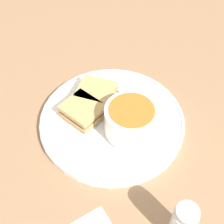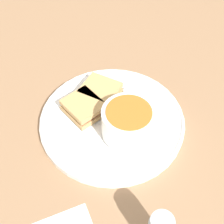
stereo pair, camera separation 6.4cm
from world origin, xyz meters
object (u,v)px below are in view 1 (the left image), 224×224
Objects in this scene: soup_bowl at (131,120)px; spoon at (127,93)px; salt_shaker at (182,224)px; sandwich_half_near at (97,93)px; sandwich_half_far at (83,111)px.

soup_bowl reaches higher than spoon.
sandwich_half_near is at bearing 174.10° from salt_shaker.
sandwich_half_near and sandwich_half_far have the same top height.
spoon is at bearing 162.43° from salt_shaker.
salt_shaker is at bearing -5.90° from sandwich_half_near.
salt_shaker is (0.30, -0.09, 0.02)m from spoon.
sandwich_half_far is (0.00, -0.11, 0.01)m from spoon.
salt_shaker is (0.29, 0.02, 0.01)m from sandwich_half_far.
sandwich_half_far is 1.00× the size of salt_shaker.
salt_shaker is at bearing 151.55° from spoon.
soup_bowl is 1.10× the size of salt_shaker.
soup_bowl reaches higher than sandwich_half_far.
salt_shaker reaches higher than soup_bowl.
salt_shaker is at bearing -12.08° from soup_bowl.
spoon is 1.28× the size of sandwich_half_far.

